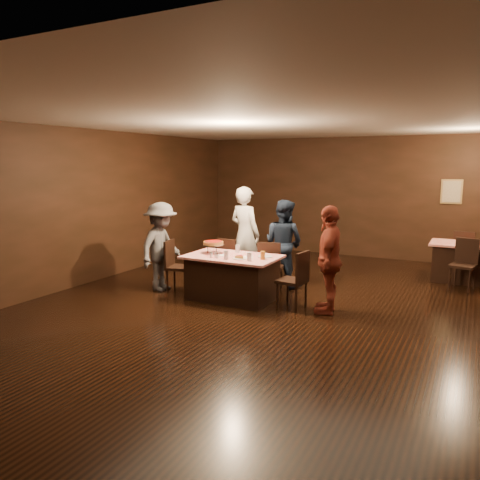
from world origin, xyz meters
name	(u,v)px	position (x,y,z in m)	size (l,w,h in m)	color
room	(281,176)	(0.00, 0.01, 2.14)	(10.00, 10.04, 3.02)	black
main_table	(232,278)	(-0.92, 0.12, 0.39)	(1.60, 1.00, 0.77)	#B30B10
back_table	(464,262)	(2.60, 3.36, 0.39)	(1.30, 0.90, 0.77)	red
chair_far_left	(232,262)	(-1.32, 0.87, 0.47)	(0.42, 0.42, 0.95)	black
chair_far_right	(271,266)	(-0.52, 0.87, 0.47)	(0.42, 0.42, 0.95)	black
chair_end_left	(179,266)	(-2.02, 0.12, 0.47)	(0.42, 0.42, 0.95)	black
chair_end_right	(292,280)	(0.18, 0.12, 0.47)	(0.42, 0.42, 0.95)	black
chair_back_near	(463,265)	(2.60, 2.66, 0.47)	(0.42, 0.42, 0.95)	black
chair_back_far	(465,253)	(2.60, 3.96, 0.47)	(0.42, 0.42, 0.95)	black
diner_white_jacket	(245,234)	(-1.32, 1.41, 0.95)	(0.69, 0.45, 1.89)	silver
diner_navy_hoodie	(284,243)	(-0.48, 1.38, 0.83)	(0.81, 0.63, 1.67)	#161F32
diner_grey_knit	(161,247)	(-2.38, 0.06, 0.82)	(1.06, 0.61, 1.64)	#57575D
diner_red_shirt	(329,260)	(0.77, 0.18, 0.85)	(1.00, 0.42, 1.70)	maroon
pizza_stand	(213,243)	(-1.32, 0.17, 0.95)	(0.38, 0.38, 0.22)	black
plate_with_slice	(240,257)	(-0.67, -0.06, 0.80)	(0.25, 0.25, 0.06)	white
plate_empty	(265,257)	(-0.37, 0.27, 0.78)	(0.25, 0.25, 0.01)	white
glass_front_left	(226,255)	(-0.87, -0.18, 0.84)	(0.08, 0.08, 0.14)	silver
glass_front_right	(249,257)	(-0.47, -0.13, 0.84)	(0.08, 0.08, 0.14)	silver
glass_amber	(263,255)	(-0.32, 0.07, 0.84)	(0.08, 0.08, 0.14)	#BF7F26
glass_back	(238,249)	(-0.97, 0.42, 0.84)	(0.08, 0.08, 0.14)	silver
condiments	(215,255)	(-1.10, -0.16, 0.82)	(0.17, 0.10, 0.09)	silver
napkin_center	(248,257)	(-0.62, 0.12, 0.77)	(0.16, 0.16, 0.01)	white
napkin_left	(223,255)	(-1.07, 0.07, 0.77)	(0.16, 0.16, 0.01)	white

